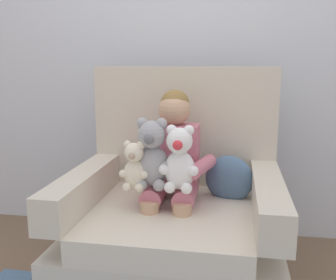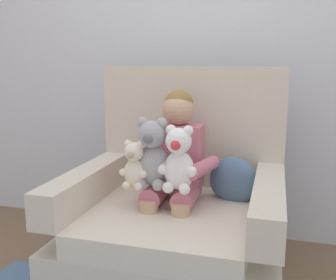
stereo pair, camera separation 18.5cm
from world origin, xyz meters
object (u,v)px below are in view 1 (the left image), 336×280
(armchair, at_px, (176,220))
(plush_white, at_px, (179,160))
(seated_child, at_px, (172,161))
(plush_grey, at_px, (152,155))
(plush_cream, at_px, (134,167))
(throw_pillow, at_px, (229,179))

(armchair, bearing_deg, plush_white, -74.25)
(seated_child, distance_m, plush_white, 0.18)
(plush_grey, bearing_deg, plush_cream, -167.39)
(plush_grey, bearing_deg, armchair, 34.21)
(plush_grey, relative_size, plush_cream, 1.45)
(armchair, height_order, seated_child, armchair)
(plush_grey, xyz_separation_m, plush_cream, (-0.08, -0.04, -0.05))
(armchair, xyz_separation_m, plush_white, (0.04, -0.14, 0.37))
(seated_child, bearing_deg, plush_grey, -120.14)
(seated_child, height_order, throw_pillow, seated_child)
(plush_grey, distance_m, throw_pillow, 0.47)
(armchair, relative_size, plush_cream, 4.74)
(seated_child, height_order, plush_cream, seated_child)
(armchair, height_order, plush_white, armchair)
(seated_child, distance_m, plush_grey, 0.17)
(seated_child, height_order, plush_grey, seated_child)
(armchair, xyz_separation_m, plush_cream, (-0.18, -0.16, 0.33))
(throw_pillow, bearing_deg, plush_white, -132.36)
(seated_child, xyz_separation_m, throw_pillow, (0.29, 0.10, -0.11))
(seated_child, bearing_deg, plush_white, -69.14)
(plush_grey, xyz_separation_m, throw_pillow, (0.37, 0.23, -0.17))
(throw_pillow, bearing_deg, armchair, -156.59)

